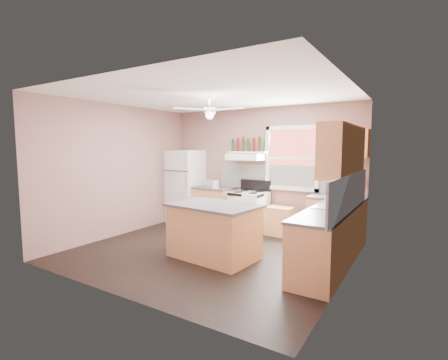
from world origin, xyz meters
The scene contains 32 objects.
floor centered at (0.00, 0.00, 0.00)m, with size 4.50×4.50×0.00m, color black.
ceiling centered at (0.00, 0.00, 2.70)m, with size 4.50×4.50×0.00m, color white.
wall_back centered at (0.00, 2.02, 1.35)m, with size 4.50×0.05×2.70m, color #866059.
wall_right centered at (2.27, 0.00, 1.35)m, with size 0.05×4.00×2.70m, color #866059.
wall_left centered at (-2.27, 0.00, 1.35)m, with size 0.05×4.00×2.70m, color #866059.
backsplash_back centered at (0.45, 1.99, 1.18)m, with size 2.90×0.03×0.55m, color white.
backsplash_right centered at (2.23, 0.30, 1.18)m, with size 0.03×2.60×0.55m, color white.
window_view centered at (0.75, 1.98, 1.60)m, with size 1.00×0.02×1.20m, color maroon.
window_frame centered at (0.75, 1.96, 1.60)m, with size 1.16×0.07×1.36m, color white.
refrigerator centered at (-1.86, 1.66, 0.88)m, with size 0.74×0.72×1.76m, color white.
base_cabinet_left centered at (-1.06, 1.70, 0.43)m, with size 0.90×0.60×0.86m, color #BB7F4D.
counter_left centered at (-1.06, 1.70, 0.88)m, with size 0.92×0.62×0.04m, color #434345.
toaster centered at (-1.03, 1.62, 0.99)m, with size 0.28×0.16×0.18m, color silver.
stove centered at (-0.08, 1.64, 0.43)m, with size 0.73×0.64×0.86m, color white.
range_hood centered at (-0.23, 1.75, 1.62)m, with size 0.78×0.50×0.14m, color white.
bottle_shelf centered at (-0.23, 1.87, 1.72)m, with size 0.90×0.26×0.03m, color white.
cart centered at (0.63, 1.66, 0.28)m, with size 0.57×0.38×0.57m, color #BB7F4D.
base_cabinet_corner centered at (1.75, 1.70, 0.43)m, with size 1.00×0.60×0.86m, color #BB7F4D.
base_cabinet_right centered at (1.95, 0.30, 0.43)m, with size 0.60×2.20×0.86m, color #BB7F4D.
counter_corner centered at (1.75, 1.70, 0.88)m, with size 1.02×0.62×0.04m, color #434345.
counter_right centered at (1.94, 0.30, 0.88)m, with size 0.62×2.22×0.04m, color #434345.
sink centered at (1.94, 0.50, 0.90)m, with size 0.55×0.45×0.03m, color silver.
faucet centered at (2.10, 0.50, 0.97)m, with size 0.03×0.03×0.14m, color silver.
upper_cabinet_right centered at (2.08, 0.50, 1.78)m, with size 0.33×1.80×0.76m, color #BB7F4D.
upper_cabinet_corner centered at (1.95, 1.83, 1.90)m, with size 0.60×0.33×0.52m, color #BB7F4D.
paper_towel centered at (2.07, 1.86, 1.25)m, with size 0.12×0.12×0.26m, color white.
island centered at (0.21, -0.20, 0.43)m, with size 1.37×0.87×0.86m, color #BB7F4D.
island_top centered at (0.21, -0.20, 0.88)m, with size 1.45×0.95×0.04m, color #434345.
ceiling_fan_hub centered at (0.00, 0.00, 2.45)m, with size 0.20×0.20×0.08m, color white.
soap_bottle centered at (2.02, 0.05, 1.01)m, with size 0.09×0.09×0.23m, color silver.
red_caddy centered at (1.98, 1.05, 0.95)m, with size 0.18×0.12×0.10m, color #B60F24.
wine_bottles centered at (-0.23, 1.87, 1.88)m, with size 0.86×0.06×0.31m.
Camera 1 is at (3.12, -4.58, 1.84)m, focal length 26.00 mm.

